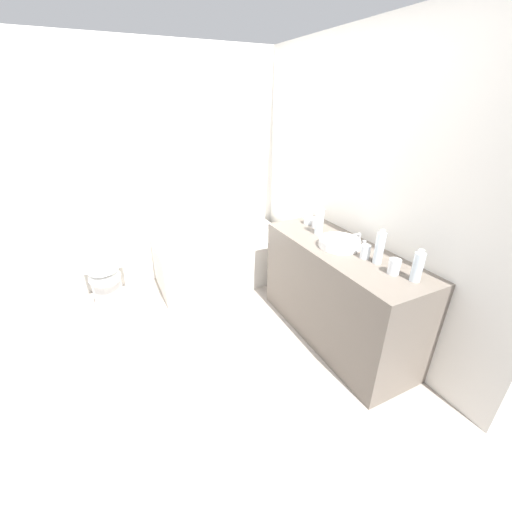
{
  "coord_description": "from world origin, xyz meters",
  "views": [
    {
      "loc": [
        -0.38,
        -2.09,
        1.88
      ],
      "look_at": [
        0.76,
        0.26,
        0.6
      ],
      "focal_mm": 22.46,
      "sensor_mm": 36.0,
      "label": 1
    }
  ],
  "objects_px": {
    "toilet": "(105,276)",
    "drinking_glass_1": "(308,219)",
    "drinking_glass_3": "(365,252)",
    "sink_basin": "(339,243)",
    "sink_faucet": "(358,239)",
    "water_bottle_2": "(319,221)",
    "bathtub": "(222,257)",
    "toilet_paper_roll": "(81,301)",
    "water_bottle_1": "(418,267)",
    "drinking_glass_0": "(394,267)",
    "water_bottle_0": "(379,248)",
    "drinking_glass_2": "(316,222)"
  },
  "relations": [
    {
      "from": "drinking_glass_3",
      "to": "drinking_glass_2",
      "type": "bearing_deg",
      "value": 86.17
    },
    {
      "from": "drinking_glass_0",
      "to": "drinking_glass_3",
      "type": "bearing_deg",
      "value": 90.78
    },
    {
      "from": "bathtub",
      "to": "toilet_paper_roll",
      "type": "xyz_separation_m",
      "value": [
        -1.48,
        0.11,
        -0.23
      ]
    },
    {
      "from": "bathtub",
      "to": "drinking_glass_2",
      "type": "xyz_separation_m",
      "value": [
        0.6,
        -0.87,
        0.61
      ]
    },
    {
      "from": "bathtub",
      "to": "sink_faucet",
      "type": "relative_size",
      "value": 9.29
    },
    {
      "from": "water_bottle_0",
      "to": "drinking_glass_3",
      "type": "xyz_separation_m",
      "value": [
        -0.02,
        0.1,
        -0.07
      ]
    },
    {
      "from": "toilet_paper_roll",
      "to": "sink_faucet",
      "type": "bearing_deg",
      "value": -32.88
    },
    {
      "from": "sink_faucet",
      "to": "drinking_glass_1",
      "type": "height_order",
      "value": "drinking_glass_1"
    },
    {
      "from": "sink_faucet",
      "to": "toilet_paper_roll",
      "type": "xyz_separation_m",
      "value": [
        -2.18,
        1.41,
        -0.82
      ]
    },
    {
      "from": "drinking_glass_1",
      "to": "water_bottle_0",
      "type": "bearing_deg",
      "value": -90.65
    },
    {
      "from": "sink_basin",
      "to": "water_bottle_0",
      "type": "distance_m",
      "value": 0.35
    },
    {
      "from": "water_bottle_2",
      "to": "toilet",
      "type": "bearing_deg",
      "value": 148.61
    },
    {
      "from": "drinking_glass_0",
      "to": "drinking_glass_1",
      "type": "distance_m",
      "value": 1.04
    },
    {
      "from": "drinking_glass_0",
      "to": "drinking_glass_3",
      "type": "relative_size",
      "value": 1.03
    },
    {
      "from": "drinking_glass_1",
      "to": "drinking_glass_0",
      "type": "bearing_deg",
      "value": -91.65
    },
    {
      "from": "sink_basin",
      "to": "toilet",
      "type": "bearing_deg",
      "value": 141.9
    },
    {
      "from": "bathtub",
      "to": "water_bottle_1",
      "type": "distance_m",
      "value": 2.13
    },
    {
      "from": "drinking_glass_0",
      "to": "sink_basin",
      "type": "bearing_deg",
      "value": 94.81
    },
    {
      "from": "drinking_glass_0",
      "to": "sink_faucet",
      "type": "bearing_deg",
      "value": 73.35
    },
    {
      "from": "water_bottle_1",
      "to": "toilet_paper_roll",
      "type": "relative_size",
      "value": 1.92
    },
    {
      "from": "drinking_glass_3",
      "to": "sink_basin",
      "type": "bearing_deg",
      "value": 99.15
    },
    {
      "from": "toilet",
      "to": "drinking_glass_1",
      "type": "xyz_separation_m",
      "value": [
        1.8,
        -0.82,
        0.57
      ]
    },
    {
      "from": "drinking_glass_1",
      "to": "bathtub",
      "type": "bearing_deg",
      "value": 127.53
    },
    {
      "from": "water_bottle_2",
      "to": "toilet_paper_roll",
      "type": "bearing_deg",
      "value": 150.83
    },
    {
      "from": "bathtub",
      "to": "drinking_glass_1",
      "type": "relative_size",
      "value": 15.76
    },
    {
      "from": "water_bottle_0",
      "to": "toilet_paper_roll",
      "type": "distance_m",
      "value": 2.84
    },
    {
      "from": "drinking_glass_1",
      "to": "toilet",
      "type": "bearing_deg",
      "value": 155.54
    },
    {
      "from": "sink_basin",
      "to": "water_bottle_0",
      "type": "xyz_separation_m",
      "value": [
        0.06,
        -0.34,
        0.09
      ]
    },
    {
      "from": "water_bottle_1",
      "to": "drinking_glass_3",
      "type": "relative_size",
      "value": 2.13
    },
    {
      "from": "sink_faucet",
      "to": "drinking_glass_3",
      "type": "distance_m",
      "value": 0.28
    },
    {
      "from": "toilet",
      "to": "sink_basin",
      "type": "relative_size",
      "value": 2.02
    },
    {
      "from": "toilet",
      "to": "water_bottle_2",
      "type": "height_order",
      "value": "water_bottle_2"
    },
    {
      "from": "water_bottle_2",
      "to": "drinking_glass_0",
      "type": "height_order",
      "value": "water_bottle_2"
    },
    {
      "from": "toilet_paper_roll",
      "to": "water_bottle_2",
      "type": "bearing_deg",
      "value": -29.17
    },
    {
      "from": "sink_faucet",
      "to": "drinking_glass_1",
      "type": "bearing_deg",
      "value": 102.59
    },
    {
      "from": "toilet",
      "to": "drinking_glass_0",
      "type": "bearing_deg",
      "value": 42.73
    },
    {
      "from": "drinking_glass_2",
      "to": "water_bottle_0",
      "type": "bearing_deg",
      "value": -91.59
    },
    {
      "from": "bathtub",
      "to": "water_bottle_1",
      "type": "height_order",
      "value": "bathtub"
    },
    {
      "from": "drinking_glass_3",
      "to": "toilet",
      "type": "bearing_deg",
      "value": 137.94
    },
    {
      "from": "sink_basin",
      "to": "drinking_glass_0",
      "type": "xyz_separation_m",
      "value": [
        0.04,
        -0.5,
        0.02
      ]
    },
    {
      "from": "water_bottle_0",
      "to": "drinking_glass_0",
      "type": "bearing_deg",
      "value": -96.96
    },
    {
      "from": "sink_basin",
      "to": "toilet_paper_roll",
      "type": "distance_m",
      "value": 2.57
    },
    {
      "from": "drinking_glass_0",
      "to": "toilet_paper_roll",
      "type": "height_order",
      "value": "drinking_glass_0"
    },
    {
      "from": "drinking_glass_0",
      "to": "drinking_glass_1",
      "type": "bearing_deg",
      "value": 88.35
    },
    {
      "from": "water_bottle_0",
      "to": "water_bottle_1",
      "type": "bearing_deg",
      "value": -83.67
    },
    {
      "from": "bathtub",
      "to": "water_bottle_2",
      "type": "xyz_separation_m",
      "value": [
        0.53,
        -1.01,
        0.67
      ]
    },
    {
      "from": "sink_faucet",
      "to": "water_bottle_2",
      "type": "distance_m",
      "value": 0.35
    },
    {
      "from": "bathtub",
      "to": "water_bottle_1",
      "type": "xyz_separation_m",
      "value": [
        0.61,
        -1.93,
        0.66
      ]
    },
    {
      "from": "water_bottle_0",
      "to": "bathtub",
      "type": "bearing_deg",
      "value": 109.42
    },
    {
      "from": "water_bottle_1",
      "to": "drinking_glass_3",
      "type": "bearing_deg",
      "value": 98.18
    }
  ]
}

